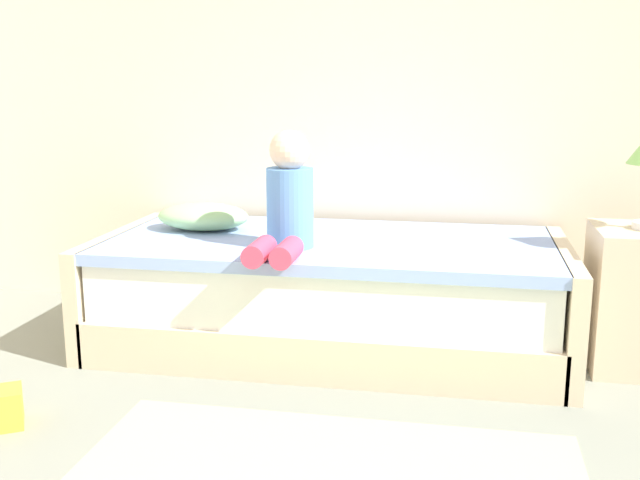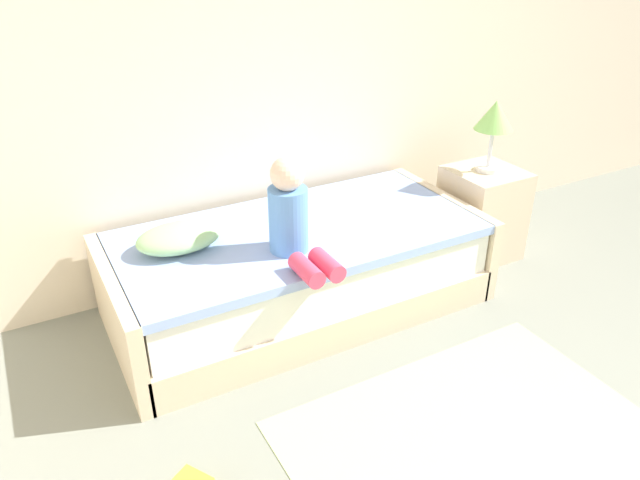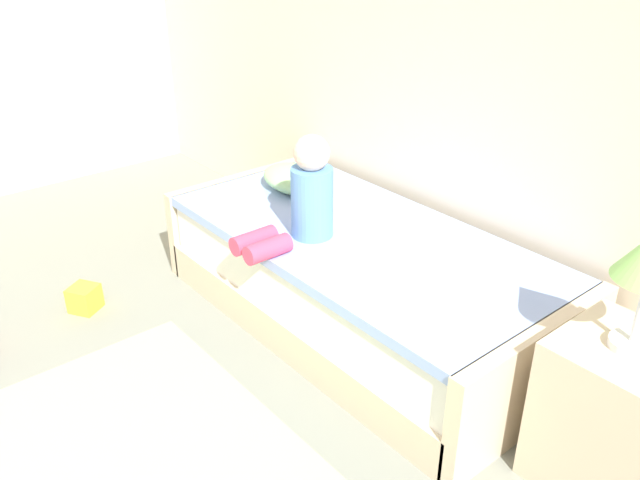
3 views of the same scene
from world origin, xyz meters
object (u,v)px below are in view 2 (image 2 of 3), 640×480
object	(u,v)px
child_figure	(292,217)
table_lamp	(495,119)
pillow	(179,237)
bed	(299,269)
nightstand	(481,213)

from	to	relation	value
child_figure	table_lamp	bearing A→B (deg)	8.22
table_lamp	pillow	distance (m)	2.02
table_lamp	child_figure	bearing A→B (deg)	-171.78
bed	child_figure	size ratio (longest dim) A/B	4.14
nightstand	table_lamp	distance (m)	0.64
pillow	nightstand	bearing A→B (deg)	-3.25
bed	nightstand	world-z (taller)	nightstand
table_lamp	pillow	world-z (taller)	table_lamp
bed	child_figure	distance (m)	0.53
pillow	table_lamp	bearing A→B (deg)	-3.25
table_lamp	child_figure	distance (m)	1.53
table_lamp	pillow	size ratio (longest dim) A/B	1.02
bed	table_lamp	size ratio (longest dim) A/B	4.69
nightstand	child_figure	size ratio (longest dim) A/B	1.18
child_figure	pillow	size ratio (longest dim) A/B	1.16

